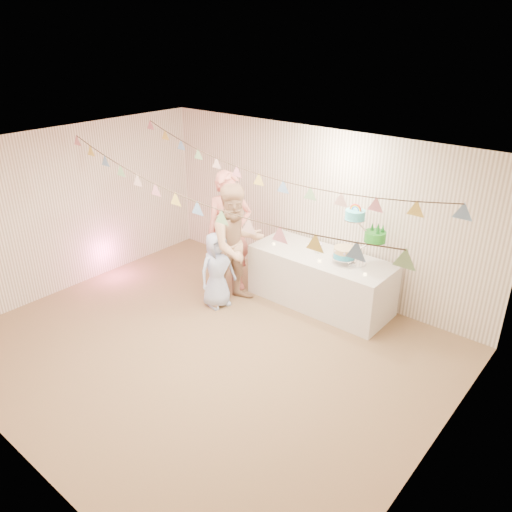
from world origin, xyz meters
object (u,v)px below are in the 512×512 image
Objects in this scene: table at (321,279)px; person_adult_a at (229,233)px; person_child at (217,270)px; cake_stand at (358,242)px; person_adult_b at (236,246)px.

table is 1.11× the size of person_adult_a.
table is at bearing -34.65° from person_child.
person_adult_b is (-1.58, -0.82, -0.22)m from cake_stand.
cake_stand reaches higher than table.
person_adult_a reaches higher than person_child.
person_adult_a reaches higher than person_adult_b.
table is 1.40m from person_adult_b.
person_adult_a reaches higher than table.
person_child is (0.22, -0.53, -0.39)m from person_adult_a.
table is 1.61m from person_adult_a.
table is at bearing -174.81° from cake_stand.
person_adult_a is 0.69m from person_child.
person_adult_a is at bearing 36.65° from person_child.
person_adult_b is 1.59× the size of person_child.
cake_stand is 2.13m from person_child.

